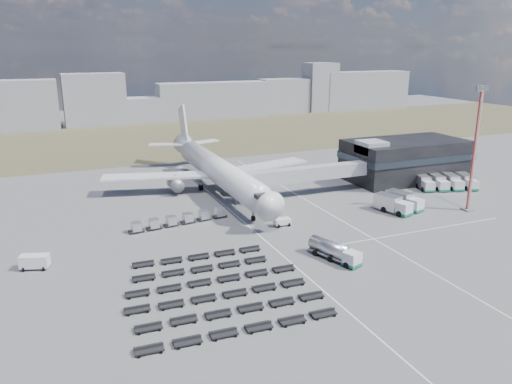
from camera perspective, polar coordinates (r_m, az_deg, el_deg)
name	(u,v)px	position (r m, az deg, el deg)	size (l,w,h in m)	color
ground	(272,236)	(89.63, 1.89, -5.09)	(420.00, 420.00, 0.00)	#565659
grass_strip	(151,137)	(191.91, -11.89, 6.13)	(420.00, 90.00, 0.01)	#463E2A
lane_markings	(312,224)	(96.29, 6.46, -3.64)	(47.12, 110.00, 0.01)	silver
terminal	(405,159)	(132.42, 16.64, 3.65)	(30.40, 16.40, 11.00)	black
jet_bridge	(300,175)	(112.27, 5.00, 1.99)	(30.30, 3.80, 7.05)	#939399
airliner	(215,168)	(116.96, -4.66, 2.70)	(51.59, 64.53, 17.62)	silver
skyline	(138,102)	(233.04, -13.31, 9.97)	(303.97, 23.65, 24.70)	gray
fuel_tanker	(334,251)	(80.49, 8.96, -6.69)	(5.20, 9.56, 3.00)	silver
pushback_tug	(282,222)	(94.66, 3.01, -3.46)	(3.12, 1.76, 1.42)	silver
utility_van	(35,262)	(83.70, -23.97, -7.33)	(4.20, 1.90, 2.25)	silver
catering_truck	(236,187)	(115.18, -2.30, 0.56)	(2.81, 6.34, 2.86)	silver
service_trucks_near	(399,203)	(106.95, 15.99, -1.16)	(8.63, 9.53, 3.21)	silver
service_trucks_far	(445,182)	(127.39, 20.83, 1.08)	(14.74, 10.80, 2.93)	silver
uld_row	(180,219)	(96.02, -8.73, -3.12)	(19.65, 4.16, 1.78)	black
baggage_dollies	(216,289)	(70.49, -4.65, -11.00)	(26.68, 25.33, 0.79)	black
floodlight_mast	(475,150)	(109.46, 23.73, 4.43)	(2.42, 1.97, 25.46)	red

